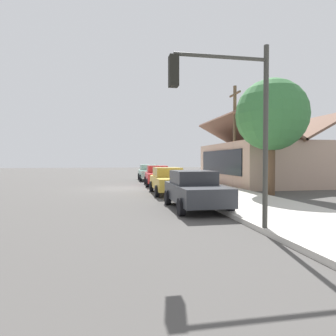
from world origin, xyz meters
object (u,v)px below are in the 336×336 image
(car_seafoam, at_px, (149,172))
(car_cherry, at_px, (157,175))
(car_charcoal, at_px, (195,189))
(shade_tree, at_px, (272,115))
(fire_hydrant_red, at_px, (172,179))
(traffic_light_main, at_px, (229,107))
(car_mustard, at_px, (168,180))
(utility_pole_wooden, at_px, (235,135))

(car_seafoam, xyz_separation_m, car_cherry, (6.21, -0.00, -0.00))
(car_charcoal, bearing_deg, car_cherry, 179.44)
(car_charcoal, xyz_separation_m, shade_tree, (-3.77, 5.67, 3.84))
(fire_hydrant_red, bearing_deg, car_charcoal, -6.66)
(shade_tree, height_order, traffic_light_main, shade_tree)
(traffic_light_main, height_order, fire_hydrant_red, traffic_light_main)
(traffic_light_main, relative_size, fire_hydrant_red, 7.32)
(car_mustard, relative_size, traffic_light_main, 0.91)
(car_mustard, xyz_separation_m, fire_hydrant_red, (-6.37, 1.52, -0.32))
(car_mustard, xyz_separation_m, car_charcoal, (5.56, 0.12, -0.00))
(car_cherry, relative_size, car_charcoal, 1.03)
(car_seafoam, bearing_deg, traffic_light_main, 0.51)
(car_seafoam, height_order, car_charcoal, same)
(car_seafoam, height_order, traffic_light_main, traffic_light_main)
(shade_tree, height_order, utility_pole_wooden, utility_pole_wooden)
(car_seafoam, bearing_deg, utility_pole_wooden, 31.44)
(car_charcoal, relative_size, fire_hydrant_red, 6.17)
(car_mustard, relative_size, fire_hydrant_red, 6.65)
(car_seafoam, relative_size, car_cherry, 0.99)
(car_charcoal, bearing_deg, car_mustard, -178.97)
(car_cherry, bearing_deg, car_mustard, 1.23)
(car_charcoal, height_order, fire_hydrant_red, car_charcoal)
(shade_tree, xyz_separation_m, utility_pole_wooden, (-4.65, -0.27, -0.72))
(car_charcoal, bearing_deg, shade_tree, 123.37)
(car_seafoam, bearing_deg, car_cherry, 1.36)
(traffic_light_main, bearing_deg, car_seafoam, 179.12)
(car_cherry, bearing_deg, traffic_light_main, 1.87)
(traffic_light_main, bearing_deg, fire_hydrant_red, 174.19)
(car_mustard, bearing_deg, traffic_light_main, 0.12)
(car_seafoam, distance_m, fire_hydrant_red, 5.84)
(shade_tree, distance_m, fire_hydrant_red, 10.11)
(shade_tree, bearing_deg, car_seafoam, -157.99)
(car_seafoam, xyz_separation_m, shade_tree, (13.85, 5.60, 3.84))
(car_mustard, bearing_deg, car_seafoam, -179.97)
(car_charcoal, distance_m, shade_tree, 7.81)
(traffic_light_main, bearing_deg, car_mustard, 179.17)
(shade_tree, distance_m, traffic_light_main, 10.14)
(car_seafoam, relative_size, car_mustard, 0.95)
(car_seafoam, relative_size, traffic_light_main, 0.87)
(car_charcoal, height_order, shade_tree, shade_tree)
(car_mustard, height_order, utility_pole_wooden, utility_pole_wooden)
(car_charcoal, height_order, traffic_light_main, traffic_light_main)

